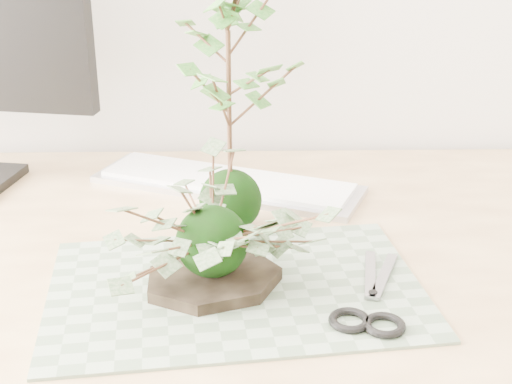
# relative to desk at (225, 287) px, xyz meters

# --- Properties ---
(desk) EXTENTS (1.60, 0.70, 0.74)m
(desk) POSITION_rel_desk_xyz_m (0.00, 0.00, 0.00)
(desk) COLOR #DDBA80
(desk) RESTS_ON ground_plane
(cutting_mat) EXTENTS (0.48, 0.35, 0.00)m
(cutting_mat) POSITION_rel_desk_xyz_m (0.02, -0.16, 0.09)
(cutting_mat) COLOR #586F55
(cutting_mat) RESTS_ON desk
(stone_dish) EXTENTS (0.22, 0.22, 0.01)m
(stone_dish) POSITION_rel_desk_xyz_m (-0.01, -0.15, 0.10)
(stone_dish) COLOR black
(stone_dish) RESTS_ON cutting_mat
(ivy_kokedama) EXTENTS (0.31, 0.31, 0.17)m
(ivy_kokedama) POSITION_rel_desk_xyz_m (-0.01, -0.15, 0.19)
(ivy_kokedama) COLOR black
(ivy_kokedama) RESTS_ON stone_dish
(maple_kokedama) EXTENTS (0.20, 0.20, 0.37)m
(maple_kokedama) POSITION_rel_desk_xyz_m (0.01, 0.01, 0.35)
(maple_kokedama) COLOR black
(maple_kokedama) RESTS_ON desk
(keyboard) EXTENTS (0.46, 0.29, 0.02)m
(keyboard) POSITION_rel_desk_xyz_m (0.00, 0.17, 0.10)
(keyboard) COLOR #B8B8C1
(keyboard) RESTS_ON desk
(scissors) EXTENTS (0.10, 0.20, 0.01)m
(scissors) POSITION_rel_desk_xyz_m (0.18, -0.22, 0.10)
(scissors) COLOR gray
(scissors) RESTS_ON cutting_mat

